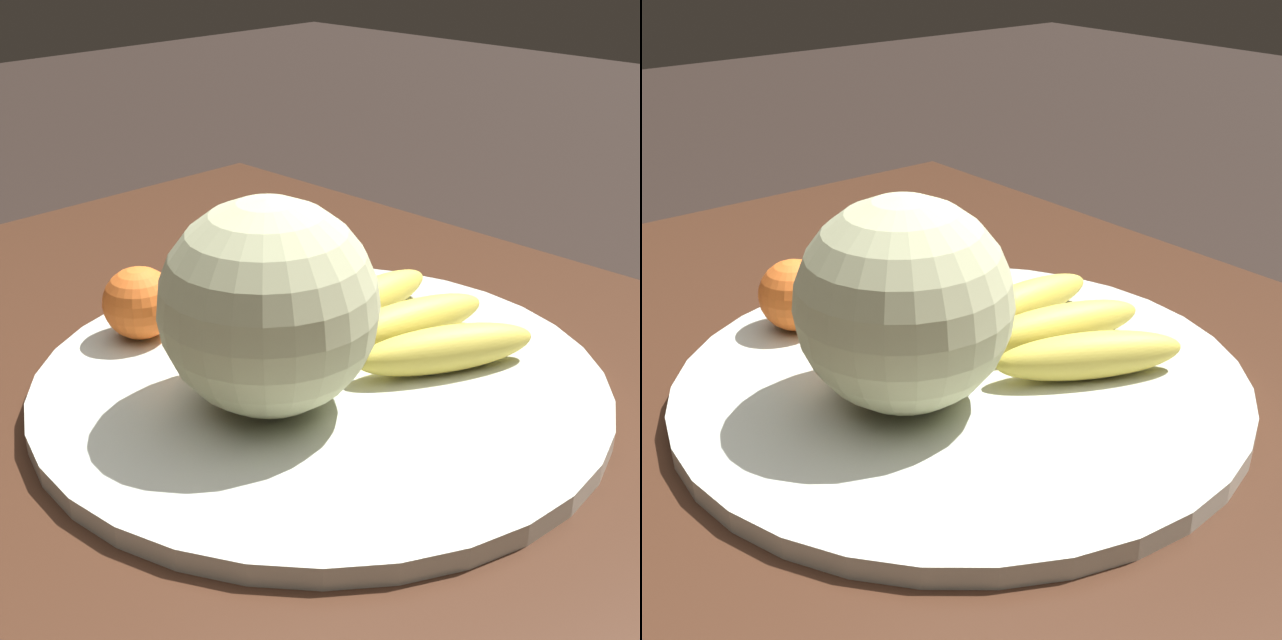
% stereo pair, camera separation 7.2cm
% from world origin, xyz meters
% --- Properties ---
extents(kitchen_table, '(1.23, 0.88, 0.76)m').
position_xyz_m(kitchen_table, '(0.00, 0.00, 0.64)').
color(kitchen_table, '#3D2316').
rests_on(kitchen_table, ground_plane).
extents(fruit_bowl, '(0.48, 0.48, 0.02)m').
position_xyz_m(fruit_bowl, '(-0.03, 0.02, 0.77)').
color(fruit_bowl, beige).
rests_on(fruit_bowl, kitchen_table).
extents(melon, '(0.17, 0.17, 0.17)m').
position_xyz_m(melon, '(-0.02, -0.04, 0.86)').
color(melon, '#B2B789').
rests_on(melon, fruit_bowl).
extents(banana_bunch, '(0.19, 0.19, 0.04)m').
position_xyz_m(banana_bunch, '(-0.01, 0.11, 0.79)').
color(banana_bunch, '#473819').
rests_on(banana_bunch, fruit_bowl).
extents(orange_front_left, '(0.06, 0.06, 0.06)m').
position_xyz_m(orange_front_left, '(-0.19, 0.04, 0.80)').
color(orange_front_left, orange).
rests_on(orange_front_left, fruit_bowl).
extents(orange_front_right, '(0.06, 0.06, 0.06)m').
position_xyz_m(orange_front_right, '(-0.13, 0.02, 0.80)').
color(orange_front_right, orange).
rests_on(orange_front_right, fruit_bowl).
extents(orange_mid_center, '(0.07, 0.07, 0.07)m').
position_xyz_m(orange_mid_center, '(-0.19, -0.04, 0.81)').
color(orange_mid_center, orange).
rests_on(orange_mid_center, fruit_bowl).
extents(orange_back_left, '(0.06, 0.06, 0.06)m').
position_xyz_m(orange_back_left, '(-0.08, 0.05, 0.80)').
color(orange_back_left, orange).
rests_on(orange_back_left, fruit_bowl).
extents(produce_tag, '(0.09, 0.05, 0.00)m').
position_xyz_m(produce_tag, '(-0.08, 0.01, 0.77)').
color(produce_tag, white).
rests_on(produce_tag, fruit_bowl).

